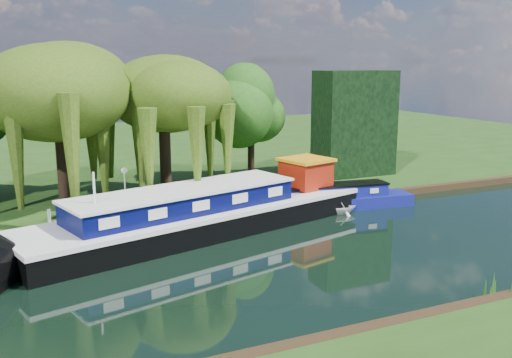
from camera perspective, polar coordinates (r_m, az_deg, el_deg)
name	(u,v)px	position (r m, az deg, el deg)	size (l,w,h in m)	color
ground	(167,277)	(25.27, -8.93, -9.68)	(120.00, 120.00, 0.00)	black
far_bank	(69,155)	(57.77, -18.17, 2.25)	(120.00, 52.00, 0.45)	#1C390F
dutch_barge	(205,213)	(31.16, -5.17, -3.40)	(20.64, 9.48, 4.25)	black
narrowboat	(324,200)	(36.00, 6.84, -2.10)	(11.85, 3.51, 1.71)	navy
white_cruiser	(341,214)	(35.32, 8.53, -3.43)	(1.69, 1.95, 1.03)	silver
willow_left	(58,94)	(35.82, -19.22, 8.04)	(7.82, 7.82, 9.37)	black
willow_right	(164,106)	(35.65, -9.22, 7.22)	(6.75, 6.75, 8.22)	black
tree_far_right	(251,111)	(42.39, -0.51, 6.80)	(4.49, 4.49, 7.35)	black
conifer_hedge	(354,123)	(44.77, 9.81, 5.52)	(6.00, 3.00, 8.00)	black
lamppost	(125,177)	(34.56, -13.01, 0.18)	(0.36, 0.36, 2.56)	silver
mooring_posts	(116,211)	(32.69, -13.85, -3.16)	(19.16, 0.16, 1.00)	silver
reeds_near	(409,304)	(21.76, 15.07, -12.01)	(33.70, 1.50, 1.10)	#1F4D14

